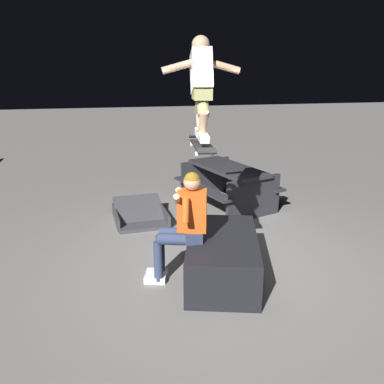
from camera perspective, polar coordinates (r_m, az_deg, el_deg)
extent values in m
plane|color=slate|center=(5.53, 3.85, -10.18)|extent=(40.00, 40.00, 0.00)
cube|color=black|center=(5.14, 4.24, -9.05)|extent=(1.67, 1.19, 0.55)
cube|color=#2D3856|center=(4.92, 0.00, -6.00)|extent=(0.32, 0.20, 0.12)
cube|color=#D15119|center=(4.80, 0.00, -2.61)|extent=(0.28, 0.38, 0.50)
sphere|color=tan|center=(4.69, 0.00, 1.40)|extent=(0.20, 0.20, 0.20)
sphere|color=brown|center=(4.69, 0.00, 1.63)|extent=(0.19, 0.19, 0.19)
cylinder|color=#D15119|center=(4.60, -0.90, -2.59)|extent=(0.20, 0.12, 0.29)
cylinder|color=tan|center=(4.65, -2.06, -1.06)|extent=(0.25, 0.13, 0.19)
cylinder|color=#D15119|center=(4.97, -0.55, -0.99)|extent=(0.20, 0.12, 0.29)
cylinder|color=tan|center=(4.87, -1.79, -0.15)|extent=(0.25, 0.13, 0.19)
cylinder|color=#2D3856|center=(4.86, -2.44, -6.58)|extent=(0.23, 0.42, 0.14)
cylinder|color=#2D3856|center=(5.01, -4.70, -9.55)|extent=(0.11, 0.11, 0.51)
cube|color=white|center=(5.14, -5.19, -12.04)|extent=(0.16, 0.28, 0.08)
cylinder|color=#2D3856|center=(5.03, -2.22, -5.73)|extent=(0.23, 0.42, 0.14)
cylinder|color=#2D3856|center=(5.17, -4.41, -8.64)|extent=(0.11, 0.11, 0.51)
cube|color=white|center=(5.30, -4.89, -11.08)|extent=(0.16, 0.28, 0.08)
cube|color=black|center=(4.75, 1.35, 6.60)|extent=(0.81, 0.27, 0.06)
cube|color=black|center=(5.19, 0.75, 7.77)|extent=(0.14, 0.21, 0.06)
cube|color=black|center=(4.31, 2.06, 5.70)|extent=(0.14, 0.21, 0.05)
cube|color=#99999E|center=(5.03, 0.96, 6.93)|extent=(0.08, 0.16, 0.03)
cylinder|color=white|center=(5.02, -0.07, 6.63)|extent=(0.06, 0.03, 0.05)
cylinder|color=white|center=(5.04, 1.98, 6.67)|extent=(0.06, 0.03, 0.05)
cube|color=#99999E|center=(4.48, 1.77, 5.59)|extent=(0.08, 0.16, 0.03)
cylinder|color=white|center=(4.48, 0.62, 5.26)|extent=(0.06, 0.03, 0.05)
cylinder|color=white|center=(4.50, 2.91, 5.30)|extent=(0.06, 0.03, 0.05)
cube|color=white|center=(4.91, 1.10, 8.26)|extent=(0.27, 0.12, 0.08)
cube|color=white|center=(4.55, 1.63, 7.52)|extent=(0.27, 0.12, 0.08)
cylinder|color=tan|center=(4.83, 1.19, 10.03)|extent=(0.24, 0.12, 0.31)
cylinder|color=olive|center=(4.74, 1.31, 12.31)|extent=(0.34, 0.16, 0.33)
cylinder|color=tan|center=(4.58, 1.56, 9.61)|extent=(0.24, 0.12, 0.31)
cylinder|color=olive|center=(4.63, 1.47, 12.18)|extent=(0.34, 0.16, 0.33)
cube|color=olive|center=(4.67, 1.40, 13.47)|extent=(0.32, 0.23, 0.12)
cube|color=white|center=(4.74, 1.30, 16.43)|extent=(0.47, 0.26, 0.52)
sphere|color=tan|center=(4.80, 1.23, 19.79)|extent=(0.20, 0.20, 0.20)
cylinder|color=tan|center=(4.74, -1.49, 17.16)|extent=(0.12, 0.45, 0.19)
cylinder|color=tan|center=(4.79, 4.01, 17.13)|extent=(0.12, 0.45, 0.19)
cube|color=#38383D|center=(7.01, -7.21, -3.79)|extent=(1.05, 0.90, 0.06)
cube|color=#38383D|center=(6.98, -7.24, -3.16)|extent=(1.02, 0.89, 0.43)
cube|color=#38383D|center=(6.98, -10.53, -3.43)|extent=(0.88, 0.12, 0.20)
cube|color=#38383D|center=(7.02, -3.96, -3.04)|extent=(0.88, 0.12, 0.20)
cube|color=#28282D|center=(7.54, 5.03, 3.33)|extent=(1.84, 1.23, 0.06)
cube|color=#28282D|center=(7.33, 1.44, 0.53)|extent=(1.68, 0.80, 0.04)
cube|color=#28282D|center=(7.94, 8.22, 1.71)|extent=(1.68, 0.80, 0.04)
cube|color=#28282D|center=(8.25, 1.88, 2.06)|extent=(0.43, 1.06, 0.72)
cube|color=#28282D|center=(7.05, 8.55, -0.87)|extent=(0.43, 1.06, 0.72)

